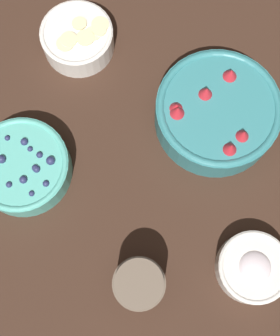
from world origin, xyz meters
TOP-DOWN VIEW (x-y plane):
  - ground_plane at (0.00, 0.00)m, footprint 4.00×4.00m
  - bowl_strawberries at (0.02, 0.14)m, footprint 0.23×0.23m
  - bowl_blueberries at (-0.18, -0.17)m, footprint 0.17×0.17m
  - bowl_bananas at (-0.28, 0.09)m, footprint 0.14×0.14m
  - bowl_cream at (0.24, -0.04)m, footprint 0.12×0.12m
  - jar_chocolate at (0.11, -0.19)m, footprint 0.09×0.09m

SIDE VIEW (x-z plane):
  - ground_plane at x=0.00m, z-range 0.00..0.00m
  - bowl_cream at x=0.24m, z-range 0.00..0.05m
  - bowl_bananas at x=-0.28m, z-range 0.00..0.06m
  - bowl_blueberries at x=-0.18m, z-range 0.00..0.06m
  - jar_chocolate at x=0.11m, z-range 0.00..0.09m
  - bowl_strawberries at x=0.02m, z-range 0.00..0.09m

